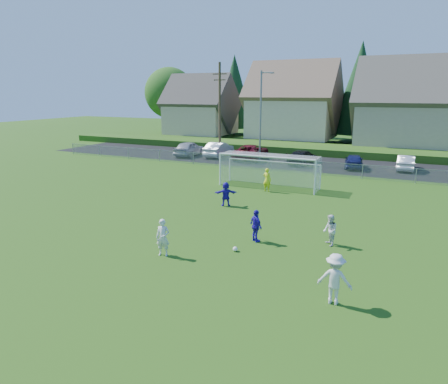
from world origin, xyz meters
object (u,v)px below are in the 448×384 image
Objects in this scene: car_c at (251,152)px; player_blue_b at (226,194)px; player_white_a at (163,238)px; car_b at (219,149)px; player_white_b at (330,230)px; player_white_c at (335,279)px; car_e at (354,161)px; goalkeeper at (267,180)px; car_a at (189,148)px; soccer_ball at (235,249)px; player_blue_a at (256,226)px; car_f at (406,163)px; soccer_goal at (270,165)px; car_d at (302,157)px.

player_blue_b is at bearing 103.60° from car_c.
player_white_a reaches higher than player_blue_b.
player_blue_b is 19.76m from car_b.
car_b is at bearing -173.86° from player_white_b.
player_white_c reaches higher than car_e.
player_blue_b is at bearing -150.01° from player_white_b.
goalkeeper is 18.04m from car_a.
car_c is (-13.55, 26.71, -0.11)m from player_white_c.
player_white_c is 15.74m from goalkeeper.
car_b is (-12.61, 24.10, 0.69)m from soccer_ball.
player_white_a is 4.50m from player_blue_a.
goalkeeper is (-2.45, 11.22, 0.75)m from soccer_ball.
car_f is (9.90, 17.85, -0.08)m from player_blue_b.
player_blue_a is at bearing 124.33° from car_a.
player_white_a is 14.50m from soccer_goal.
player_blue_a is at bearing -103.88° from player_white_b.
soccer_ball is 0.14× the size of player_blue_b.
car_d is (-3.42, 21.86, -0.10)m from player_blue_a.
player_white_a reaches higher than car_f.
player_blue_b is at bearing 118.33° from soccer_ball.
player_blue_b is at bearing 115.45° from car_b.
goalkeeper is 14.21m from car_c.
car_a reaches higher than car_b.
player_white_b is 0.26× the size of car_c.
car_f is (22.27, 1.17, -0.13)m from car_a.
soccer_ball is at bearing 75.52° from car_f.
player_white_c reaches higher than goalkeeper.
car_e is at bearing -99.48° from goalkeeper.
soccer_ball is 0.05× the size of car_a.
car_e is at bearing 153.92° from player_white_b.
player_blue_a reaches higher than soccer_ball.
player_blue_a is at bearing 109.16° from car_c.
car_b is at bearing -41.27° from goalkeeper.
car_b is 15.08m from soccer_goal.
soccer_goal is at bearing -178.56° from player_white_b.
soccer_ball is 25.52m from car_c.
goalkeeper is at bearing -175.68° from player_white_b.
player_blue_b is at bearing 123.97° from car_a.
car_b is at bearing 130.85° from soccer_goal.
car_c is at bearing -176.72° from car_a.
player_blue_b reaches higher than soccer_ball.
player_white_c is 0.43× the size of car_f.
car_a is (-16.30, 21.71, 0.03)m from player_blue_a.
player_white_b is 5.40m from player_white_c.
player_white_c is at bearing 173.85° from player_blue_a.
player_white_c is 0.37× the size of car_b.
player_blue_a is 6.38m from player_blue_b.
car_e is at bearing -136.66° from player_blue_b.
goalkeeper is at bearing 56.39° from car_f.
car_e is at bearing 14.55° from car_f.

